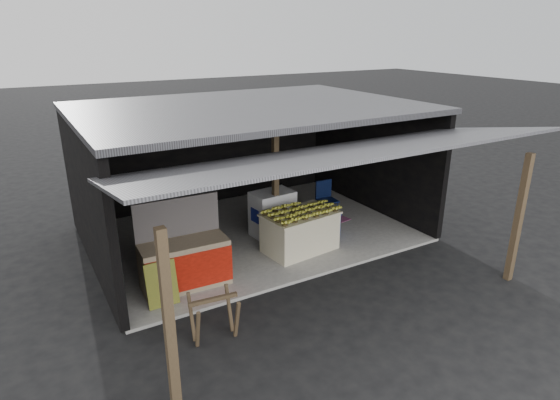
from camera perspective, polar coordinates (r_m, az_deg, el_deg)
ground at (r=9.18m, az=3.76°, el=-9.61°), size 80.00×80.00×0.00m
concrete_slab at (r=11.10m, az=-3.42°, el=-3.97°), size 7.00×5.00×0.06m
shophouse at (r=10.71m, az=-4.41°, el=6.81°), size 7.40×7.29×3.02m
banana_table at (r=9.99m, az=2.45°, el=-3.87°), size 1.64×1.12×0.85m
banana_pile at (r=9.80m, az=2.49°, el=-1.14°), size 1.52×1.01×0.17m
white_crate at (r=10.71m, az=-0.91°, el=-1.65°), size 0.99×0.71×1.04m
neighbor_stall at (r=8.80m, az=-11.56°, el=-7.33°), size 1.60×0.77×1.62m
green_signboard at (r=8.32m, az=-14.22°, el=-9.94°), size 0.53×0.19×0.79m
sawhorse at (r=7.39m, az=-8.07°, el=-13.51°), size 0.76×0.71×0.74m
water_barrel at (r=10.89m, az=6.54°, el=-2.97°), size 0.34×0.34×0.49m
plastic_chair at (r=11.78m, az=5.57°, el=0.49°), size 0.48×0.48×0.95m
magenta_rug at (r=11.71m, az=4.39°, el=-2.50°), size 1.63×1.20×0.01m
picture_frames at (r=12.55m, az=-9.29°, el=7.75°), size 1.62×0.04×0.46m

